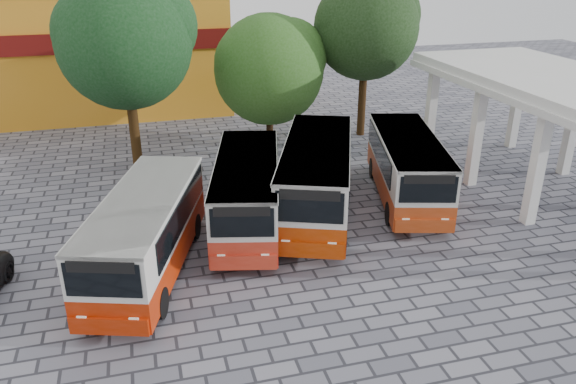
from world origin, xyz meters
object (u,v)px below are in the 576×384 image
object	(u,v)px
bus_centre_right	(317,175)
bus_far_right	(407,165)
bus_centre_left	(247,189)
bus_far_left	(146,230)

from	to	relation	value
bus_centre_right	bus_far_right	xyz separation A→B (m)	(4.37, 0.51, -0.15)
bus_centre_left	bus_centre_right	world-z (taller)	bus_centre_right
bus_far_left	bus_centre_left	xyz separation A→B (m)	(4.02, 2.53, -0.01)
bus_centre_right	bus_far_right	distance (m)	4.40
bus_centre_left	bus_far_right	distance (m)	7.43
bus_far_left	bus_centre_left	distance (m)	4.75
bus_far_left	bus_centre_right	size ratio (longest dim) A/B	0.91
bus_centre_left	bus_far_right	size ratio (longest dim) A/B	0.98
bus_centre_right	bus_far_right	world-z (taller)	bus_centre_right
bus_far_left	bus_centre_right	xyz separation A→B (m)	(7.04, 2.86, 0.16)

